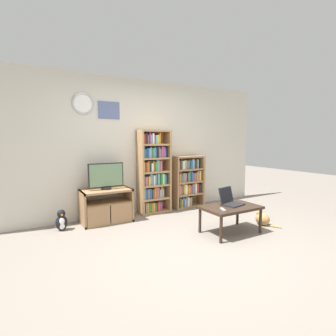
{
  "coord_description": "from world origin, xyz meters",
  "views": [
    {
      "loc": [
        -2.07,
        -2.77,
        1.45
      ],
      "look_at": [
        0.15,
        1.06,
        0.96
      ],
      "focal_mm": 28.0,
      "sensor_mm": 36.0,
      "label": 1
    }
  ],
  "objects_px": {
    "bookshelf_tall": "(153,172)",
    "bookshelf_short": "(187,182)",
    "coffee_table": "(230,209)",
    "penguin_figurine": "(62,221)",
    "laptop": "(230,200)",
    "television": "(106,176)",
    "tv_stand": "(106,206)",
    "cat": "(262,219)",
    "remote_near_laptop": "(223,210)"
  },
  "relations": [
    {
      "from": "cat",
      "to": "penguin_figurine",
      "type": "bearing_deg",
      "value": 147.94
    },
    {
      "from": "bookshelf_short",
      "to": "coffee_table",
      "type": "relative_size",
      "value": 1.25
    },
    {
      "from": "tv_stand",
      "to": "television",
      "type": "height_order",
      "value": "television"
    },
    {
      "from": "tv_stand",
      "to": "television",
      "type": "bearing_deg",
      "value": 59.78
    },
    {
      "from": "laptop",
      "to": "television",
      "type": "bearing_deg",
      "value": 124.38
    },
    {
      "from": "tv_stand",
      "to": "cat",
      "type": "bearing_deg",
      "value": -33.49
    },
    {
      "from": "bookshelf_short",
      "to": "cat",
      "type": "xyz_separation_m",
      "value": [
        0.44,
        -1.62,
        -0.44
      ]
    },
    {
      "from": "bookshelf_tall",
      "to": "tv_stand",
      "type": "bearing_deg",
      "value": -172.09
    },
    {
      "from": "tv_stand",
      "to": "cat",
      "type": "relative_size",
      "value": 2.07
    },
    {
      "from": "laptop",
      "to": "cat",
      "type": "xyz_separation_m",
      "value": [
        0.68,
        -0.07,
        -0.38
      ]
    },
    {
      "from": "bookshelf_tall",
      "to": "bookshelf_short",
      "type": "height_order",
      "value": "bookshelf_tall"
    },
    {
      "from": "coffee_table",
      "to": "laptop",
      "type": "distance_m",
      "value": 0.15
    },
    {
      "from": "tv_stand",
      "to": "bookshelf_short",
      "type": "bearing_deg",
      "value": 4.57
    },
    {
      "from": "bookshelf_short",
      "to": "laptop",
      "type": "bearing_deg",
      "value": -98.54
    },
    {
      "from": "tv_stand",
      "to": "coffee_table",
      "type": "bearing_deg",
      "value": -44.86
    },
    {
      "from": "bookshelf_short",
      "to": "coffee_table",
      "type": "xyz_separation_m",
      "value": [
        -0.3,
        -1.63,
        -0.17
      ]
    },
    {
      "from": "television",
      "to": "bookshelf_tall",
      "type": "height_order",
      "value": "bookshelf_tall"
    },
    {
      "from": "laptop",
      "to": "tv_stand",
      "type": "bearing_deg",
      "value": 124.96
    },
    {
      "from": "remote_near_laptop",
      "to": "laptop",
      "type": "bearing_deg",
      "value": -125.62
    },
    {
      "from": "coffee_table",
      "to": "penguin_figurine",
      "type": "height_order",
      "value": "coffee_table"
    },
    {
      "from": "penguin_figurine",
      "to": "cat",
      "type": "bearing_deg",
      "value": -25.36
    },
    {
      "from": "bookshelf_short",
      "to": "cat",
      "type": "height_order",
      "value": "bookshelf_short"
    },
    {
      "from": "coffee_table",
      "to": "bookshelf_tall",
      "type": "bearing_deg",
      "value": 107.69
    },
    {
      "from": "television",
      "to": "bookshelf_tall",
      "type": "bearing_deg",
      "value": 6.91
    },
    {
      "from": "tv_stand",
      "to": "bookshelf_short",
      "type": "xyz_separation_m",
      "value": [
        1.79,
        0.14,
        0.25
      ]
    },
    {
      "from": "coffee_table",
      "to": "penguin_figurine",
      "type": "distance_m",
      "value": 2.67
    },
    {
      "from": "laptop",
      "to": "penguin_figurine",
      "type": "bearing_deg",
      "value": 136.84
    },
    {
      "from": "cat",
      "to": "laptop",
      "type": "bearing_deg",
      "value": 167.28
    },
    {
      "from": "television",
      "to": "remote_near_laptop",
      "type": "height_order",
      "value": "television"
    },
    {
      "from": "bookshelf_short",
      "to": "penguin_figurine",
      "type": "relative_size",
      "value": 3.28
    },
    {
      "from": "remote_near_laptop",
      "to": "penguin_figurine",
      "type": "height_order",
      "value": "remote_near_laptop"
    },
    {
      "from": "bookshelf_short",
      "to": "cat",
      "type": "distance_m",
      "value": 1.74
    },
    {
      "from": "tv_stand",
      "to": "bookshelf_short",
      "type": "height_order",
      "value": "bookshelf_short"
    },
    {
      "from": "cat",
      "to": "penguin_figurine",
      "type": "height_order",
      "value": "penguin_figurine"
    },
    {
      "from": "tv_stand",
      "to": "penguin_figurine",
      "type": "distance_m",
      "value": 0.77
    },
    {
      "from": "bookshelf_tall",
      "to": "television",
      "type": "bearing_deg",
      "value": -173.09
    },
    {
      "from": "tv_stand",
      "to": "television",
      "type": "distance_m",
      "value": 0.52
    },
    {
      "from": "tv_stand",
      "to": "bookshelf_tall",
      "type": "xyz_separation_m",
      "value": [
        0.98,
        0.14,
        0.51
      ]
    },
    {
      "from": "television",
      "to": "coffee_table",
      "type": "distance_m",
      "value": 2.16
    },
    {
      "from": "television",
      "to": "penguin_figurine",
      "type": "xyz_separation_m",
      "value": [
        -0.76,
        -0.08,
        -0.66
      ]
    },
    {
      "from": "remote_near_laptop",
      "to": "penguin_figurine",
      "type": "xyz_separation_m",
      "value": [
        -1.99,
        1.55,
        -0.28
      ]
    },
    {
      "from": "coffee_table",
      "to": "cat",
      "type": "distance_m",
      "value": 0.79
    },
    {
      "from": "bookshelf_tall",
      "to": "bookshelf_short",
      "type": "bearing_deg",
      "value": 0.52
    },
    {
      "from": "bookshelf_short",
      "to": "laptop",
      "type": "height_order",
      "value": "bookshelf_short"
    },
    {
      "from": "laptop",
      "to": "cat",
      "type": "distance_m",
      "value": 0.78
    },
    {
      "from": "remote_near_laptop",
      "to": "bookshelf_tall",
      "type": "bearing_deg",
      "value": -59.13
    },
    {
      "from": "remote_near_laptop",
      "to": "penguin_figurine",
      "type": "distance_m",
      "value": 2.53
    },
    {
      "from": "bookshelf_tall",
      "to": "remote_near_laptop",
      "type": "xyz_separation_m",
      "value": [
        0.26,
        -1.75,
        -0.37
      ]
    },
    {
      "from": "laptop",
      "to": "cat",
      "type": "relative_size",
      "value": 0.93
    },
    {
      "from": "tv_stand",
      "to": "coffee_table",
      "type": "distance_m",
      "value": 2.11
    }
  ]
}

